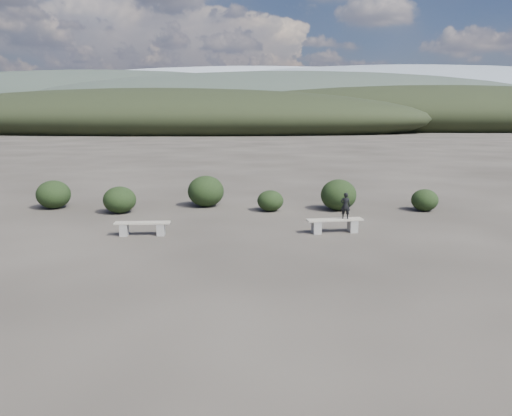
{
  "coord_description": "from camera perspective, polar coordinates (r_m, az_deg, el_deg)",
  "views": [
    {
      "loc": [
        1.26,
        -10.32,
        3.72
      ],
      "look_at": [
        0.47,
        3.5,
        1.1
      ],
      "focal_mm": 35.0,
      "sensor_mm": 36.0,
      "label": 1
    }
  ],
  "objects": [
    {
      "name": "seated_person",
      "position": [
        15.99,
        10.18,
        0.27
      ],
      "size": [
        0.34,
        0.25,
        0.84
      ],
      "primitive_type": "imported",
      "rotation": [
        0.0,
        0.0,
        2.97
      ],
      "color": "black",
      "rests_on": "bench_right"
    },
    {
      "name": "shrub_b",
      "position": [
        20.34,
        -5.75,
        1.93
      ],
      "size": [
        1.47,
        1.47,
        1.26
      ],
      "primitive_type": "ellipsoid",
      "color": "black",
      "rests_on": "ground"
    },
    {
      "name": "shrub_d",
      "position": [
        19.72,
        9.41,
        1.49
      ],
      "size": [
        1.39,
        1.39,
        1.22
      ],
      "primitive_type": "ellipsoid",
      "color": "black",
      "rests_on": "ground"
    },
    {
      "name": "bench_left",
      "position": [
        15.86,
        -12.85,
        -2.17
      ],
      "size": [
        1.73,
        0.54,
        0.43
      ],
      "rotation": [
        0.0,
        0.0,
        0.11
      ],
      "color": "slate",
      "rests_on": "ground"
    },
    {
      "name": "shrub_f",
      "position": [
        21.42,
        -22.14,
        1.44
      ],
      "size": [
        1.33,
        1.33,
        1.12
      ],
      "primitive_type": "ellipsoid",
      "color": "black",
      "rests_on": "ground"
    },
    {
      "name": "shrub_c",
      "position": [
        19.31,
        1.65,
        0.84
      ],
      "size": [
        1.02,
        1.02,
        0.81
      ],
      "primitive_type": "ellipsoid",
      "color": "black",
      "rests_on": "ground"
    },
    {
      "name": "bench_right",
      "position": [
        16.0,
        8.99,
        -1.86
      ],
      "size": [
        1.83,
        0.75,
        0.45
      ],
      "rotation": [
        0.0,
        0.0,
        0.22
      ],
      "color": "slate",
      "rests_on": "ground"
    },
    {
      "name": "shrub_a",
      "position": [
        19.61,
        -15.32,
        0.91
      ],
      "size": [
        1.24,
        1.24,
        1.02
      ],
      "primitive_type": "ellipsoid",
      "color": "black",
      "rests_on": "ground"
    },
    {
      "name": "mountain_ridges",
      "position": [
        349.57,
        1.89,
        11.89
      ],
      "size": [
        500.0,
        400.0,
        56.0
      ],
      "color": "black",
      "rests_on": "ground"
    },
    {
      "name": "ground",
      "position": [
        11.05,
        -3.53,
        -8.99
      ],
      "size": [
        1200.0,
        1200.0,
        0.0
      ],
      "primitive_type": "plane",
      "color": "#2D2823",
      "rests_on": "ground"
    },
    {
      "name": "shrub_e",
      "position": [
        20.41,
        18.72,
        0.87
      ],
      "size": [
        1.03,
        1.03,
        0.85
      ],
      "primitive_type": "ellipsoid",
      "color": "black",
      "rests_on": "ground"
    }
  ]
}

